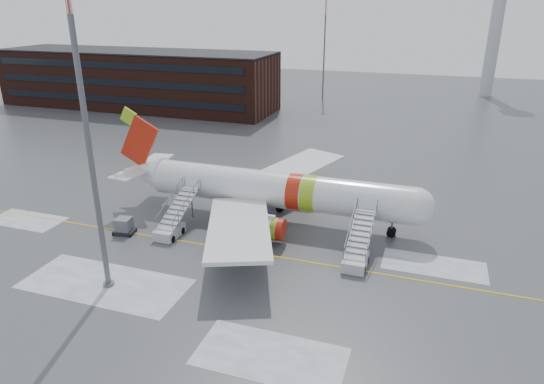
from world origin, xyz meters
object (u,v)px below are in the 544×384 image
(airliner, at_px, (270,190))
(uld_container, at_px, (124,226))
(airstair_fwd, at_px, (357,252))
(light_mast_near, at_px, (86,122))
(pushback_tug, at_px, (244,229))
(airstair_aft, at_px, (173,224))

(airliner, height_order, uld_container, airliner)
(airstair_fwd, xyz_separation_m, light_mast_near, (-18.94, -10.31, 12.75))
(pushback_tug, relative_size, uld_container, 1.55)
(airliner, bearing_deg, pushback_tug, -102.34)
(airstair_fwd, relative_size, light_mast_near, 0.29)
(light_mast_near, bearing_deg, pushback_tug, 58.64)
(airstair_fwd, xyz_separation_m, pushback_tug, (-11.62, 1.71, -0.29))
(airliner, distance_m, uld_container, 15.41)
(airliner, xyz_separation_m, uld_container, (-12.84, -8.11, -2.63))
(airstair_aft, bearing_deg, pushback_tug, 13.60)
(uld_container, bearing_deg, light_mast_near, -62.99)
(light_mast_near, bearing_deg, airliner, 63.55)
(pushback_tug, height_order, light_mast_near, light_mast_near)
(airstair_aft, bearing_deg, uld_container, -161.49)
(uld_container, height_order, light_mast_near, light_mast_near)
(airstair_fwd, relative_size, uld_container, 3.44)
(pushback_tug, bearing_deg, airstair_aft, -166.40)
(airstair_fwd, relative_size, pushback_tug, 2.22)
(airliner, relative_size, light_mast_near, 1.31)
(pushback_tug, distance_m, uld_container, 12.23)
(airliner, relative_size, airstair_aft, 4.55)
(airstair_aft, bearing_deg, light_mast_near, -91.39)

